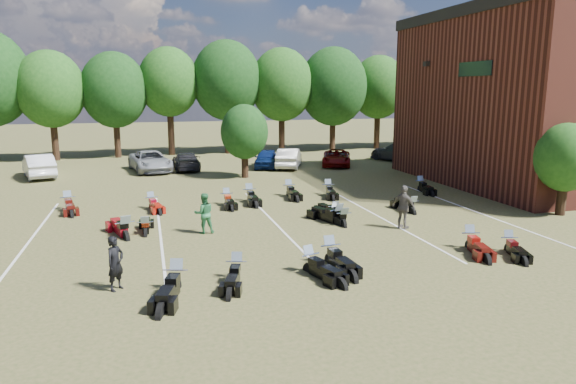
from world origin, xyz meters
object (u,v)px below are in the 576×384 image
object	(u,v)px
person_black	(115,263)
motorcycle_0	(177,291)
motorcycle_3	(310,272)
person_green	(204,213)
motorcycle_7	(126,239)
car_4	(266,159)
motorcycle_14	(69,210)
person_grey	(404,207)

from	to	relation	value
person_black	motorcycle_0	world-z (taller)	person_black
motorcycle_0	motorcycle_3	distance (m)	4.32
person_green	motorcycle_3	distance (m)	6.34
person_green	motorcycle_7	bearing A→B (deg)	-1.36
car_4	motorcycle_0	world-z (taller)	car_4
motorcycle_14	motorcycle_3	bearing A→B (deg)	-65.21
car_4	person_green	size ratio (longest dim) A/B	2.42
person_black	person_grey	world-z (taller)	person_grey
person_black	motorcycle_7	size ratio (longest dim) A/B	0.66
person_black	motorcycle_7	world-z (taller)	person_black
person_black	motorcycle_7	bearing A→B (deg)	41.35
person_grey	motorcycle_0	xyz separation A→B (m)	(-9.81, -4.53, -0.94)
motorcycle_7	motorcycle_14	size ratio (longest dim) A/B	1.06
person_black	person_green	distance (m)	6.38
motorcycle_3	person_black	bearing A→B (deg)	161.36
person_grey	motorcycle_7	distance (m)	11.57
motorcycle_7	person_black	bearing A→B (deg)	71.99
car_4	person_black	xyz separation A→B (m)	(-9.84, -22.72, 0.13)
person_green	person_grey	world-z (taller)	person_grey
person_grey	motorcycle_14	distance (m)	16.28
motorcycle_14	person_green	bearing A→B (deg)	-57.39
person_green	motorcycle_0	world-z (taller)	person_green
car_4	motorcycle_0	xyz separation A→B (m)	(-8.13, -23.28, -0.70)
person_green	motorcycle_14	bearing A→B (deg)	-47.57
person_grey	person_green	bearing A→B (deg)	48.90
motorcycle_0	motorcycle_7	xyz separation A→B (m)	(-1.62, 6.01, 0.00)
car_4	motorcycle_0	bearing A→B (deg)	-91.93
car_4	motorcycle_7	bearing A→B (deg)	-102.15
motorcycle_7	car_4	bearing A→B (deg)	-136.67
motorcycle_0	motorcycle_7	world-z (taller)	motorcycle_7
person_grey	car_4	bearing A→B (deg)	-25.44
car_4	person_green	bearing A→B (deg)	-93.74
motorcycle_0	car_4	bearing A→B (deg)	87.78
car_4	motorcycle_7	size ratio (longest dim) A/B	1.65
person_grey	motorcycle_0	bearing A→B (deg)	84.24
person_black	person_green	bearing A→B (deg)	11.98
person_black	motorcycle_0	size ratio (longest dim) A/B	0.69
person_black	person_green	xyz separation A→B (m)	(3.21, 5.52, 0.02)
car_4	motorcycle_3	size ratio (longest dim) A/B	1.85
person_grey	motorcycle_7	world-z (taller)	person_grey
person_green	motorcycle_3	xyz separation A→B (m)	(2.79, -5.63, -0.85)
motorcycle_0	motorcycle_3	size ratio (longest dim) A/B	1.07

